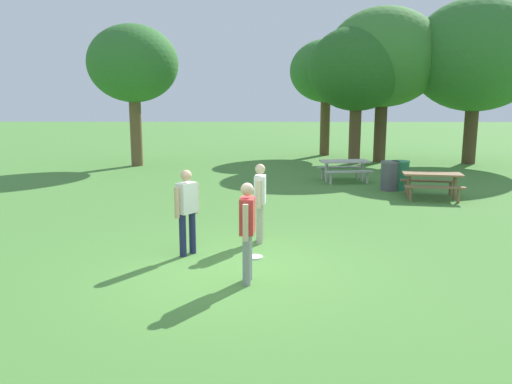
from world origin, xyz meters
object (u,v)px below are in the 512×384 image
trash_can_further_along (389,176)px  tree_back_left (476,55)px  person_catcher (247,226)px  tree_tall_left (133,65)px  trash_can_beside_table (400,175)px  frisbee (255,257)px  picnic_table_near (432,180)px  tree_slender_mid (383,58)px  tree_broad_center (326,72)px  person_thrower (260,198)px  person_bystander (187,207)px  picnic_table_far (345,166)px  tree_far_right (357,69)px

trash_can_further_along → tree_back_left: size_ratio=0.13×
person_catcher → tree_tall_left: bearing=110.6°
trash_can_further_along → trash_can_beside_table: bearing=18.0°
person_catcher → frisbee: (0.09, 1.29, -0.93)m
picnic_table_near → tree_slender_mid: size_ratio=0.27×
trash_can_beside_table → tree_broad_center: size_ratio=0.16×
picnic_table_near → tree_back_left: size_ratio=0.26×
person_thrower → tree_broad_center: tree_broad_center is taller
person_catcher → person_bystander: (-1.19, 1.45, 0.00)m
frisbee → trash_can_further_along: bearing=59.5°
person_catcher → picnic_table_near: (5.28, 7.16, -0.38)m
picnic_table_far → tree_tall_left: tree_tall_left is taller
person_bystander → tree_far_right: (5.62, 14.13, 3.34)m
tree_broad_center → person_catcher: bearing=-100.3°
frisbee → tree_slender_mid: tree_slender_mid is taller
picnic_table_near → trash_can_further_along: 1.64m
picnic_table_far → tree_slender_mid: (2.58, 5.94, 4.26)m
trash_can_further_along → tree_far_right: (0.08, 7.07, 3.80)m
picnic_table_far → tree_slender_mid: bearing=66.5°
trash_can_beside_table → tree_tall_left: (-10.22, 5.99, 3.95)m
tree_far_right → tree_back_left: size_ratio=0.84×
trash_can_beside_table → tree_tall_left: 12.49m
tree_back_left → person_thrower: bearing=-125.8°
trash_can_further_along → tree_back_left: bearing=52.8°
person_thrower → tree_far_right: (4.25, 13.21, 3.34)m
person_catcher → tree_slender_mid: (5.74, 16.23, 3.88)m
trash_can_beside_table → person_thrower: bearing=-126.0°
person_thrower → tree_far_right: 14.28m
tree_tall_left → tree_broad_center: bearing=26.8°
tree_broad_center → tree_tall_left: bearing=-153.2°
person_thrower → tree_back_left: 16.79m
tree_back_left → tree_far_right: bearing=-179.8°
tree_far_right → tree_back_left: tree_back_left is taller
person_thrower → picnic_table_far: bearing=69.4°
tree_tall_left → tree_slender_mid: bearing=8.2°
trash_can_beside_table → tree_tall_left: bearing=149.6°
picnic_table_near → tree_tall_left: size_ratio=0.31×
frisbee → trash_can_beside_table: bearing=57.7°
tree_slender_mid → tree_tall_left: bearing=-171.8°
trash_can_beside_table → trash_can_further_along: size_ratio=1.00×
person_bystander → frisbee: 1.59m
person_catcher → tree_slender_mid: tree_slender_mid is taller
person_bystander → tree_slender_mid: size_ratio=0.23×
person_catcher → trash_can_further_along: person_catcher is taller
trash_can_beside_table → frisbee: bearing=-122.3°
tree_tall_left → tree_back_left: 15.27m
person_bystander → tree_far_right: 15.57m
person_catcher → tree_slender_mid: size_ratio=0.23×
tree_tall_left → tree_slender_mid: 11.36m
tree_far_right → tree_back_left: (5.31, 0.02, 0.60)m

